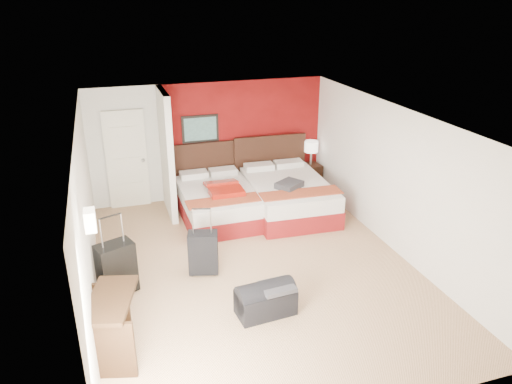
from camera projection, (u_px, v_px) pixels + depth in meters
name	position (u px, v px, depth m)	size (l,w,h in m)	color
ground	(255.00, 267.00, 8.10)	(6.50, 6.50, 0.00)	tan
room_walls	(153.00, 176.00, 8.48)	(5.02, 6.52, 2.50)	silver
red_accent_panel	(243.00, 138.00, 10.68)	(3.50, 0.04, 2.50)	maroon
partition_wall	(167.00, 154.00, 9.64)	(0.12, 1.20, 2.50)	silver
entry_door	(127.00, 160.00, 10.04)	(0.82, 0.06, 2.05)	silver
bed_left	(218.00, 203.00, 9.76)	(1.42, 2.03, 0.61)	silver
bed_right	(288.00, 197.00, 10.02)	(1.54, 2.20, 0.66)	white
red_suitcase_open	(224.00, 188.00, 9.57)	(0.64, 0.89, 0.11)	#9D190D
jacket_bundle	(289.00, 185.00, 9.58)	(0.48, 0.39, 0.12)	#35353A
nightstand	(310.00, 177.00, 11.19)	(0.42, 0.42, 0.59)	black
table_lamp	(311.00, 153.00, 10.98)	(0.30, 0.30, 0.54)	white
suitcase_black	(117.00, 270.00, 7.27)	(0.53, 0.33, 0.80)	black
suitcase_charcoal	(203.00, 254.00, 7.82)	(0.46, 0.29, 0.69)	black
suitcase_navy	(124.00, 277.00, 7.41)	(0.32, 0.20, 0.44)	black
duffel_bag	(266.00, 301.00, 6.88)	(0.81, 0.43, 0.41)	black
jacket_draped	(277.00, 287.00, 6.79)	(0.46, 0.38, 0.06)	#343338
desk	(114.00, 326.00, 6.03)	(0.50, 1.00, 0.83)	black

